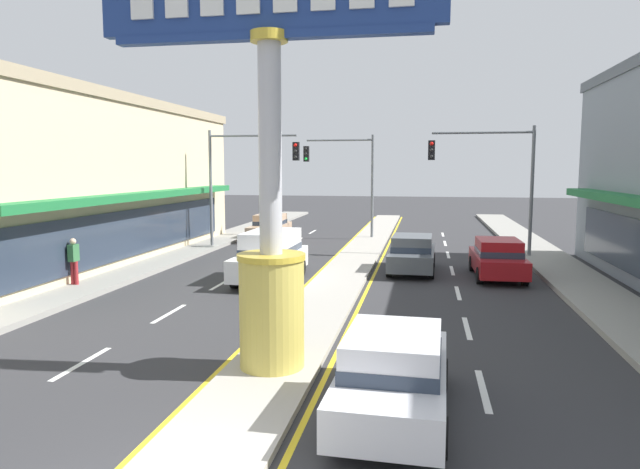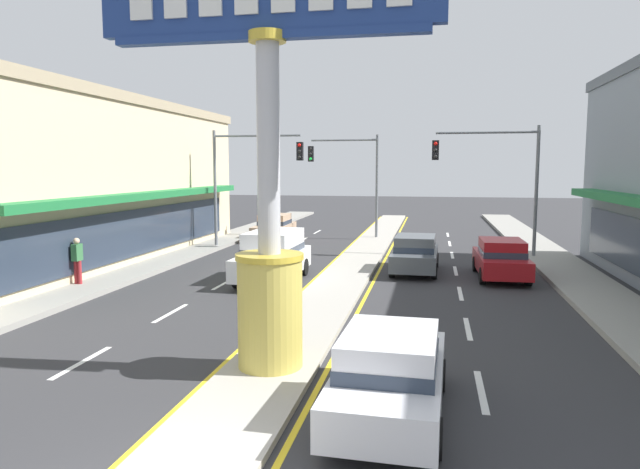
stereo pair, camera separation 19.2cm
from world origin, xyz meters
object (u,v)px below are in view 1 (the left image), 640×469
(traffic_light_right_side, at_px, (493,168))
(pedestrian_near_kerb, at_px, (74,258))
(district_sign, at_px, (270,179))
(sedan_far_left_oncoming, at_px, (270,227))
(suv_near_left_lane, at_px, (270,255))
(sedan_mid_left_lane, at_px, (394,372))
(traffic_light_median_far, at_px, (347,169))
(storefront_left, at_px, (38,180))
(traffic_light_left_side, at_px, (243,168))
(sedan_far_right_lane, at_px, (498,258))
(sedan_near_right_lane, at_px, (412,253))

(traffic_light_right_side, bearing_deg, pedestrian_near_kerb, -146.73)
(district_sign, xyz_separation_m, sedan_far_left_oncoming, (-5.92, 21.47, -3.27))
(suv_near_left_lane, xyz_separation_m, sedan_mid_left_lane, (5.22, -11.17, -0.20))
(district_sign, distance_m, traffic_light_right_side, 17.85)
(district_sign, distance_m, traffic_light_median_far, 22.92)
(suv_near_left_lane, xyz_separation_m, sedan_far_left_oncoming, (-3.30, 12.00, -0.20))
(district_sign, bearing_deg, pedestrian_near_kerb, 143.09)
(storefront_left, distance_m, traffic_light_left_side, 9.51)
(pedestrian_near_kerb, bearing_deg, sedan_far_right_lane, 18.18)
(suv_near_left_lane, bearing_deg, pedestrian_near_kerb, -157.07)
(district_sign, xyz_separation_m, traffic_light_right_side, (6.20, 16.74, 0.19))
(sedan_far_right_lane, xyz_separation_m, sedan_far_left_oncoming, (-11.83, 9.80, 0.00))
(sedan_near_right_lane, distance_m, sedan_far_left_oncoming, 12.52)
(sedan_far_right_lane, bearing_deg, traffic_light_left_side, 154.98)
(district_sign, distance_m, suv_near_left_lane, 10.29)
(traffic_light_median_far, bearing_deg, district_sign, -86.24)
(traffic_light_left_side, relative_size, traffic_light_right_side, 1.00)
(sedan_mid_left_lane, bearing_deg, traffic_light_median_far, 99.50)
(storefront_left, bearing_deg, sedan_near_right_lane, 0.94)
(sedan_mid_left_lane, bearing_deg, traffic_light_right_side, 78.99)
(traffic_light_right_side, bearing_deg, traffic_light_median_far, 141.49)
(storefront_left, distance_m, traffic_light_median_far, 16.62)
(district_sign, xyz_separation_m, sedan_far_right_lane, (5.92, 11.66, -3.27))
(sedan_mid_left_lane, bearing_deg, suv_near_left_lane, 115.06)
(pedestrian_near_kerb, bearing_deg, traffic_light_left_side, 75.11)
(sedan_near_right_lane, relative_size, sedan_mid_left_lane, 1.00)
(sedan_near_right_lane, bearing_deg, traffic_light_median_far, 111.28)
(district_sign, distance_m, sedan_far_right_lane, 13.48)
(traffic_light_median_far, distance_m, pedestrian_near_kerb, 18.03)
(traffic_light_median_far, bearing_deg, sedan_far_left_oncoming, -162.39)
(traffic_light_left_side, relative_size, sedan_mid_left_lane, 1.42)
(district_sign, relative_size, sedan_near_right_lane, 1.91)
(district_sign, distance_m, traffic_light_left_side, 18.39)
(district_sign, distance_m, pedestrian_near_kerb, 11.64)
(sedan_mid_left_lane, bearing_deg, sedan_far_left_oncoming, 110.21)
(traffic_light_left_side, xyz_separation_m, sedan_near_right_lane, (8.81, -5.01, -3.46))
(sedan_far_right_lane, bearing_deg, suv_near_left_lane, -165.56)
(storefront_left, height_order, sedan_far_left_oncoming, storefront_left)
(suv_near_left_lane, height_order, sedan_mid_left_lane, suv_near_left_lane)
(sedan_mid_left_lane, bearing_deg, sedan_far_right_lane, 76.12)
(sedan_mid_left_lane, height_order, pedestrian_near_kerb, pedestrian_near_kerb)
(storefront_left, distance_m, sedan_far_right_lane, 20.22)
(storefront_left, xyz_separation_m, suv_near_left_lane, (11.48, -2.56, -2.72))
(sedan_far_right_lane, height_order, sedan_mid_left_lane, same)
(traffic_light_median_far, height_order, pedestrian_near_kerb, traffic_light_median_far)
(suv_near_left_lane, height_order, pedestrian_near_kerb, suv_near_left_lane)
(storefront_left, xyz_separation_m, traffic_light_right_side, (20.29, 4.71, 0.54))
(sedan_near_right_lane, bearing_deg, traffic_light_left_side, 150.36)
(sedan_near_right_lane, bearing_deg, suv_near_left_lane, -151.51)
(traffic_light_median_far, bearing_deg, suv_near_left_lane, -94.74)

